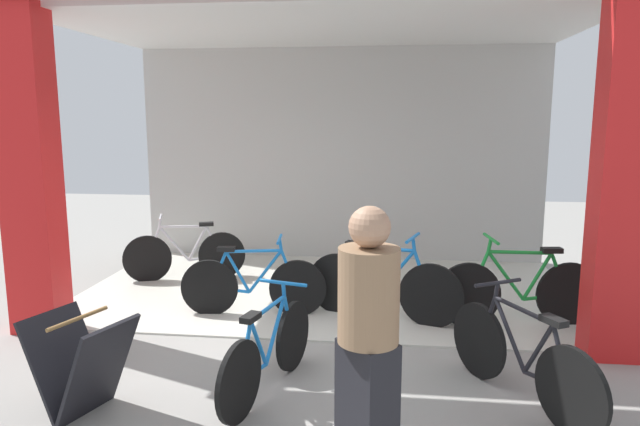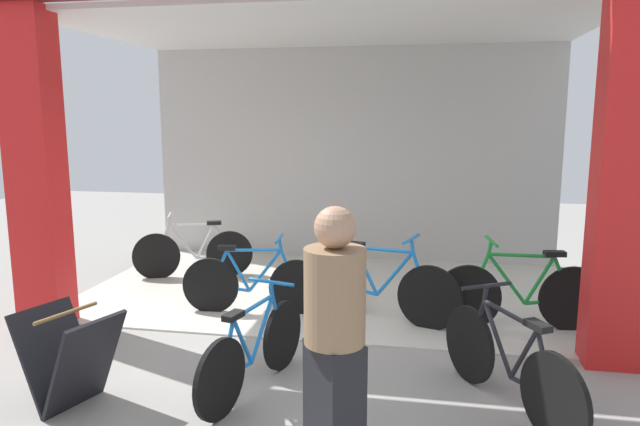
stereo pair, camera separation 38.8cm
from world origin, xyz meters
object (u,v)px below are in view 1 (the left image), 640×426
(bicycle_inside_3, at_px, (253,285))
(pedestrian_2, at_px, (368,345))
(bicycle_parked_0, at_px, (521,359))
(bicycle_inside_0, at_px, (185,254))
(sandwich_board_sign, at_px, (82,366))
(bicycle_parked_1, at_px, (268,353))
(bicycle_inside_1, at_px, (519,291))
(bicycle_inside_2, at_px, (382,286))

(bicycle_inside_3, bearing_deg, pedestrian_2, -64.33)
(bicycle_parked_0, bearing_deg, bicycle_inside_0, 141.61)
(bicycle_parked_0, height_order, sandwich_board_sign, bicycle_parked_0)
(bicycle_parked_0, bearing_deg, bicycle_parked_1, -177.95)
(bicycle_inside_1, bearing_deg, bicycle_inside_0, 162.92)
(bicycle_inside_2, relative_size, bicycle_parked_0, 1.17)
(pedestrian_2, bearing_deg, bicycle_inside_3, 115.67)
(bicycle_inside_1, height_order, bicycle_inside_3, bicycle_inside_1)
(bicycle_parked_0, bearing_deg, bicycle_inside_2, 122.21)
(bicycle_inside_1, bearing_deg, sandwich_board_sign, -148.02)
(bicycle_inside_3, distance_m, bicycle_parked_0, 3.03)
(bicycle_inside_3, height_order, sandwich_board_sign, bicycle_inside_3)
(bicycle_parked_1, distance_m, sandwich_board_sign, 1.39)
(bicycle_parked_0, distance_m, pedestrian_2, 1.71)
(bicycle_inside_0, bearing_deg, pedestrian_2, -57.69)
(bicycle_parked_0, height_order, pedestrian_2, pedestrian_2)
(bicycle_parked_1, relative_size, sandwich_board_sign, 1.81)
(bicycle_parked_0, height_order, bicycle_parked_1, bicycle_parked_0)
(bicycle_parked_1, bearing_deg, bicycle_inside_3, 107.18)
(bicycle_parked_0, relative_size, sandwich_board_sign, 1.73)
(bicycle_parked_1, bearing_deg, bicycle_inside_1, 37.51)
(bicycle_parked_1, height_order, pedestrian_2, pedestrian_2)
(bicycle_inside_3, bearing_deg, sandwich_board_sign, -108.65)
(bicycle_inside_0, relative_size, bicycle_inside_3, 0.95)
(sandwich_board_sign, distance_m, pedestrian_2, 2.27)
(bicycle_inside_1, height_order, bicycle_inside_2, bicycle_inside_1)
(sandwich_board_sign, height_order, pedestrian_2, pedestrian_2)
(sandwich_board_sign, bearing_deg, bicycle_inside_1, 31.98)
(bicycle_inside_2, bearing_deg, sandwich_board_sign, -133.87)
(bicycle_inside_0, xyz_separation_m, bicycle_inside_1, (4.11, -1.26, 0.03))
(bicycle_inside_3, relative_size, bicycle_parked_0, 1.12)
(sandwich_board_sign, bearing_deg, pedestrian_2, -15.80)
(bicycle_inside_2, bearing_deg, bicycle_parked_0, -57.79)
(bicycle_inside_1, relative_size, bicycle_parked_0, 1.21)
(bicycle_inside_0, relative_size, sandwich_board_sign, 1.85)
(bicycle_inside_3, relative_size, bicycle_parked_1, 1.07)
(bicycle_inside_0, height_order, bicycle_inside_1, bicycle_inside_1)
(bicycle_inside_0, distance_m, bicycle_inside_3, 1.78)
(pedestrian_2, bearing_deg, bicycle_parked_0, 45.39)
(bicycle_inside_3, bearing_deg, bicycle_parked_0, -34.04)
(bicycle_parked_0, bearing_deg, sandwich_board_sign, -170.40)
(bicycle_inside_2, bearing_deg, bicycle_inside_0, 154.87)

